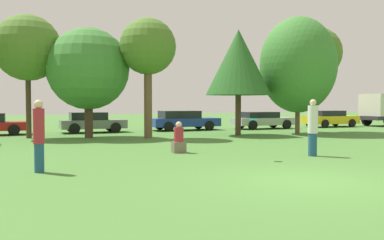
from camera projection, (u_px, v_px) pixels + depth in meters
The scene contains 15 objects.
ground_plane at pixel (306, 181), 9.46m from camera, with size 120.00×120.00×0.00m, color #477A33.
person_thrower at pixel (39, 135), 10.63m from camera, with size 0.29×0.29×1.86m.
person_catcher at pixel (313, 127), 13.97m from camera, with size 0.33×0.33×1.91m.
frisbee at pixel (254, 119), 12.96m from camera, with size 0.27×0.26×0.08m.
bystander_sitting at pixel (179, 140), 14.93m from camera, with size 0.45×0.38×1.12m.
tree_1 at pixel (28, 48), 20.98m from camera, with size 3.34×3.34×6.24m.
tree_2 at pixel (88, 69), 21.26m from camera, with size 4.17×4.17×5.63m.
tree_3 at pixel (148, 48), 21.00m from camera, with size 2.85×2.85×6.07m.
tree_4 at pixel (238, 62), 22.84m from camera, with size 3.60×3.60×5.83m.
tree_5 at pixel (298, 65), 24.08m from camera, with size 4.41×4.41×6.77m.
tree_6 at pixel (316, 54), 25.70m from camera, with size 3.18×3.18×6.46m.
parked_car_grey at pixel (92, 122), 25.22m from camera, with size 3.92×1.99×1.23m.
parked_car_blue at pixel (183, 120), 27.41m from camera, with size 4.60×2.13×1.28m.
parked_car_silver at pixel (262, 120), 29.00m from camera, with size 4.44×2.02×1.18m.
parked_car_yellow at pixel (330, 118), 31.30m from camera, with size 4.12×2.08×1.23m.
Camera 1 is at (-5.68, -7.92, 1.77)m, focal length 38.99 mm.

